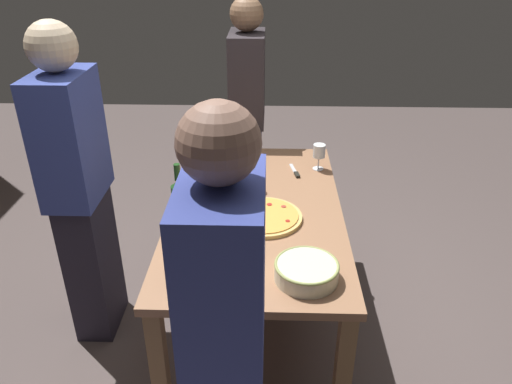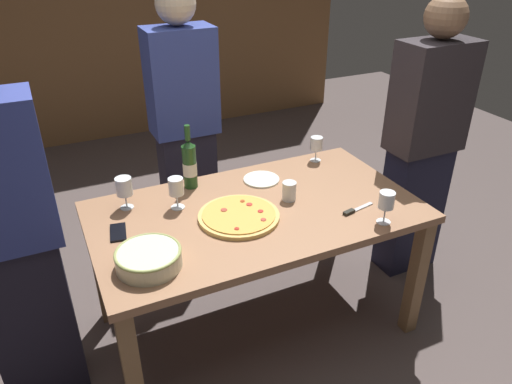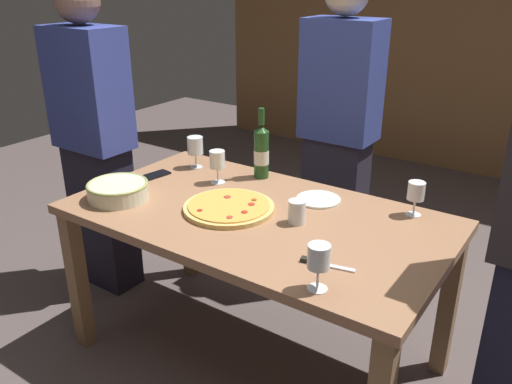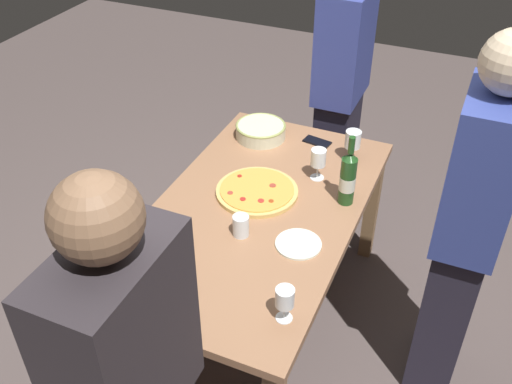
{
  "view_description": "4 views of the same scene",
  "coord_description": "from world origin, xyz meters",
  "px_view_note": "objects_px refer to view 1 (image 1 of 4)",
  "views": [
    {
      "loc": [
        -2.24,
        -0.07,
        2.04
      ],
      "look_at": [
        0.0,
        0.0,
        0.84
      ],
      "focal_mm": 34.44,
      "sensor_mm": 36.0,
      "label": 1
    },
    {
      "loc": [
        -0.88,
        -1.86,
        1.98
      ],
      "look_at": [
        0.0,
        0.0,
        0.84
      ],
      "focal_mm": 34.15,
      "sensor_mm": 36.0,
      "label": 2
    },
    {
      "loc": [
        1.14,
        -1.66,
        1.69
      ],
      "look_at": [
        0.0,
        0.0,
        0.84
      ],
      "focal_mm": 36.84,
      "sensor_mm": 36.0,
      "label": 3
    },
    {
      "loc": [
        1.92,
        0.83,
        2.39
      ],
      "look_at": [
        0.0,
        0.0,
        0.84
      ],
      "focal_mm": 40.85,
      "sensor_mm": 36.0,
      "label": 4
    }
  ],
  "objects_px": {
    "dining_table": "(256,223)",
    "person_guest_right": "(248,118)",
    "pizza": "(264,217)",
    "person_guest_left": "(79,191)",
    "pizza_knife": "(295,172)",
    "wine_bottle": "(180,205)",
    "wine_glass_far_right": "(184,252)",
    "cell_phone": "(234,287)",
    "wine_glass_by_bottle": "(202,147)",
    "cup_amber": "(255,183)",
    "serving_bowl": "(306,270)",
    "wine_glass_far_left": "(319,152)",
    "wine_glass_near_pizza": "(215,223)",
    "person_host": "(226,348)",
    "side_plate": "(210,192)"
  },
  "relations": [
    {
      "from": "pizza",
      "to": "wine_glass_far_right",
      "type": "relative_size",
      "value": 2.38
    },
    {
      "from": "person_host",
      "to": "person_guest_right",
      "type": "relative_size",
      "value": 1.0
    },
    {
      "from": "wine_bottle",
      "to": "cup_amber",
      "type": "xyz_separation_m",
      "value": [
        0.41,
        -0.35,
        -0.08
      ]
    },
    {
      "from": "wine_bottle",
      "to": "cell_phone",
      "type": "height_order",
      "value": "wine_bottle"
    },
    {
      "from": "wine_glass_far_left",
      "to": "person_guest_left",
      "type": "bearing_deg",
      "value": 113.73
    },
    {
      "from": "wine_glass_far_left",
      "to": "person_guest_left",
      "type": "xyz_separation_m",
      "value": [
        -0.56,
        1.26,
        0.01
      ]
    },
    {
      "from": "dining_table",
      "to": "side_plate",
      "type": "height_order",
      "value": "side_plate"
    },
    {
      "from": "person_guest_left",
      "to": "wine_glass_by_bottle",
      "type": "bearing_deg",
      "value": 44.62
    },
    {
      "from": "side_plate",
      "to": "cell_phone",
      "type": "relative_size",
      "value": 1.37
    },
    {
      "from": "pizza",
      "to": "person_guest_left",
      "type": "distance_m",
      "value": 0.95
    },
    {
      "from": "wine_glass_by_bottle",
      "to": "wine_bottle",
      "type": "bearing_deg",
      "value": 179.66
    },
    {
      "from": "pizza_knife",
      "to": "person_guest_left",
      "type": "height_order",
      "value": "person_guest_left"
    },
    {
      "from": "person_guest_left",
      "to": "cell_phone",
      "type": "bearing_deg",
      "value": -39.8
    },
    {
      "from": "serving_bowl",
      "to": "person_guest_right",
      "type": "relative_size",
      "value": 0.16
    },
    {
      "from": "dining_table",
      "to": "wine_glass_near_pizza",
      "type": "height_order",
      "value": "wine_glass_near_pizza"
    },
    {
      "from": "pizza",
      "to": "cell_phone",
      "type": "bearing_deg",
      "value": 168.13
    },
    {
      "from": "dining_table",
      "to": "side_plate",
      "type": "xyz_separation_m",
      "value": [
        0.16,
        0.26,
        0.1
      ]
    },
    {
      "from": "pizza",
      "to": "cell_phone",
      "type": "height_order",
      "value": "pizza"
    },
    {
      "from": "person_guest_right",
      "to": "pizza_knife",
      "type": "bearing_deg",
      "value": 19.77
    },
    {
      "from": "wine_bottle",
      "to": "wine_glass_far_right",
      "type": "bearing_deg",
      "value": -168.08
    },
    {
      "from": "dining_table",
      "to": "cell_phone",
      "type": "height_order",
      "value": "cell_phone"
    },
    {
      "from": "wine_glass_by_bottle",
      "to": "pizza_knife",
      "type": "height_order",
      "value": "wine_glass_by_bottle"
    },
    {
      "from": "wine_bottle",
      "to": "person_guest_right",
      "type": "height_order",
      "value": "person_guest_right"
    },
    {
      "from": "wine_glass_by_bottle",
      "to": "pizza_knife",
      "type": "relative_size",
      "value": 0.76
    },
    {
      "from": "dining_table",
      "to": "pizza_knife",
      "type": "xyz_separation_m",
      "value": [
        0.43,
        -0.23,
        0.1
      ]
    },
    {
      "from": "wine_glass_by_bottle",
      "to": "person_guest_left",
      "type": "distance_m",
      "value": 0.83
    },
    {
      "from": "wine_bottle",
      "to": "dining_table",
      "type": "bearing_deg",
      "value": -59.12
    },
    {
      "from": "wine_glass_far_right",
      "to": "cell_phone",
      "type": "distance_m",
      "value": 0.25
    },
    {
      "from": "pizza_knife",
      "to": "wine_glass_far_left",
      "type": "bearing_deg",
      "value": -65.25
    },
    {
      "from": "dining_table",
      "to": "wine_glass_far_left",
      "type": "xyz_separation_m",
      "value": [
        0.49,
        -0.37,
        0.2
      ]
    },
    {
      "from": "wine_glass_near_pizza",
      "to": "side_plate",
      "type": "xyz_separation_m",
      "value": [
        0.5,
        0.09,
        -0.11
      ]
    },
    {
      "from": "wine_glass_far_right",
      "to": "side_plate",
      "type": "relative_size",
      "value": 0.83
    },
    {
      "from": "person_guest_left",
      "to": "person_guest_right",
      "type": "distance_m",
      "value": 1.44
    },
    {
      "from": "pizza",
      "to": "side_plate",
      "type": "height_order",
      "value": "pizza"
    },
    {
      "from": "wine_bottle",
      "to": "cell_phone",
      "type": "xyz_separation_m",
      "value": [
        -0.44,
        -0.29,
        -0.13
      ]
    },
    {
      "from": "wine_glass_by_bottle",
      "to": "cup_amber",
      "type": "bearing_deg",
      "value": -136.98
    },
    {
      "from": "wine_glass_far_right",
      "to": "pizza",
      "type": "bearing_deg",
      "value": -35.2
    },
    {
      "from": "wine_bottle",
      "to": "wine_glass_far_right",
      "type": "relative_size",
      "value": 2.12
    },
    {
      "from": "wine_glass_by_bottle",
      "to": "cell_phone",
      "type": "relative_size",
      "value": 1.03
    },
    {
      "from": "dining_table",
      "to": "person_guest_right",
      "type": "bearing_deg",
      "value": 4.84
    },
    {
      "from": "wine_glass_by_bottle",
      "to": "cup_amber",
      "type": "height_order",
      "value": "wine_glass_by_bottle"
    },
    {
      "from": "wine_glass_near_pizza",
      "to": "wine_glass_far_left",
      "type": "relative_size",
      "value": 1.01
    },
    {
      "from": "wine_glass_far_right",
      "to": "cup_amber",
      "type": "distance_m",
      "value": 0.81
    },
    {
      "from": "pizza",
      "to": "person_host",
      "type": "bearing_deg",
      "value": 173.83
    },
    {
      "from": "pizza",
      "to": "serving_bowl",
      "type": "bearing_deg",
      "value": -158.87
    },
    {
      "from": "pizza",
      "to": "person_host",
      "type": "xyz_separation_m",
      "value": [
        -0.98,
        0.11,
        0.09
      ]
    },
    {
      "from": "wine_glass_by_bottle",
      "to": "person_guest_right",
      "type": "bearing_deg",
      "value": -24.44
    },
    {
      "from": "pizza_knife",
      "to": "person_guest_right",
      "type": "relative_size",
      "value": 0.12
    },
    {
      "from": "pizza",
      "to": "serving_bowl",
      "type": "height_order",
      "value": "serving_bowl"
    },
    {
      "from": "wine_glass_near_pizza",
      "to": "person_host",
      "type": "xyz_separation_m",
      "value": [
        -0.74,
        -0.11,
        -0.01
      ]
    }
  ]
}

